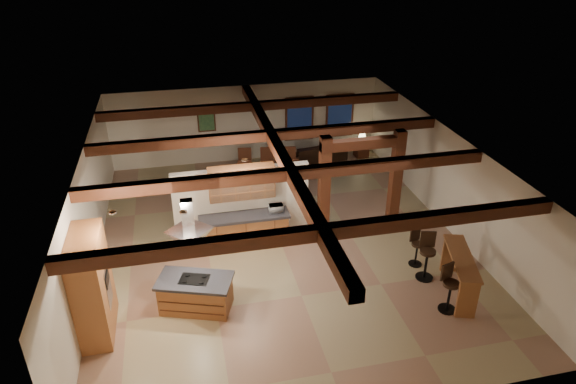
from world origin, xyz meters
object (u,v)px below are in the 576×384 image
bar_counter (460,269)px  dining_table (268,179)px  kitchen_island (196,293)px  sofa (316,152)px

bar_counter → dining_table: bearing=118.0°
kitchen_island → bar_counter: (6.27, -0.81, 0.28)m
kitchen_island → dining_table: size_ratio=0.95×
dining_table → bar_counter: bearing=-70.8°
dining_table → bar_counter: bar_counter is taller
dining_table → sofa: bearing=32.2°
dining_table → bar_counter: size_ratio=0.98×
kitchen_island → bar_counter: 6.33m
kitchen_island → sofa: bearing=56.7°
dining_table → sofa: dining_table is taller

